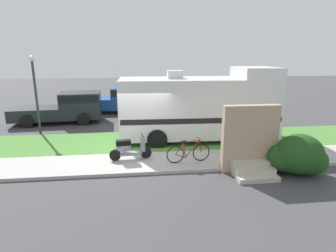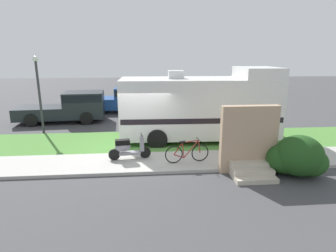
{
  "view_description": "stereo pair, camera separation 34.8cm",
  "coord_description": "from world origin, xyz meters",
  "px_view_note": "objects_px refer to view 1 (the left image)",
  "views": [
    {
      "loc": [
        -0.22,
        -11.11,
        4.09
      ],
      "look_at": [
        1.11,
        0.3,
        1.1
      ],
      "focal_mm": 29.55,
      "sensor_mm": 36.0,
      "label": 1
    },
    {
      "loc": [
        0.13,
        -11.14,
        4.09
      ],
      "look_at": [
        1.11,
        0.3,
        1.1
      ],
      "focal_mm": 29.55,
      "sensor_mm": 36.0,
      "label": 2
    }
  ],
  "objects_px": {
    "pickup_truck_near": "(67,107)",
    "street_lamp_post": "(35,88)",
    "motorhome_rv": "(200,106)",
    "scooter": "(129,148)",
    "pickup_truck_far": "(116,99)",
    "bicycle": "(188,152)",
    "bottle_green": "(256,154)"
  },
  "relations": [
    {
      "from": "street_lamp_post",
      "to": "pickup_truck_far",
      "type": "bearing_deg",
      "value": 56.21
    },
    {
      "from": "pickup_truck_far",
      "to": "motorhome_rv",
      "type": "bearing_deg",
      "value": -58.34
    },
    {
      "from": "scooter",
      "to": "bottle_green",
      "type": "distance_m",
      "value": 5.02
    },
    {
      "from": "scooter",
      "to": "pickup_truck_far",
      "type": "bearing_deg",
      "value": 96.41
    },
    {
      "from": "scooter",
      "to": "pickup_truck_far",
      "type": "relative_size",
      "value": 0.32
    },
    {
      "from": "scooter",
      "to": "bicycle",
      "type": "xyz_separation_m",
      "value": [
        2.24,
        -0.53,
        -0.08
      ]
    },
    {
      "from": "scooter",
      "to": "street_lamp_post",
      "type": "xyz_separation_m",
      "value": [
        -4.73,
        4.51,
        1.88
      ]
    },
    {
      "from": "pickup_truck_near",
      "to": "bicycle",
      "type": "bearing_deg",
      "value": -51.3
    },
    {
      "from": "scooter",
      "to": "street_lamp_post",
      "type": "height_order",
      "value": "street_lamp_post"
    },
    {
      "from": "motorhome_rv",
      "to": "street_lamp_post",
      "type": "height_order",
      "value": "street_lamp_post"
    },
    {
      "from": "pickup_truck_near",
      "to": "street_lamp_post",
      "type": "height_order",
      "value": "street_lamp_post"
    },
    {
      "from": "bicycle",
      "to": "motorhome_rv",
      "type": "bearing_deg",
      "value": 70.23
    },
    {
      "from": "bicycle",
      "to": "bottle_green",
      "type": "relative_size",
      "value": 6.52
    },
    {
      "from": "bicycle",
      "to": "bottle_green",
      "type": "distance_m",
      "value": 2.78
    },
    {
      "from": "motorhome_rv",
      "to": "pickup_truck_far",
      "type": "bearing_deg",
      "value": 121.66
    },
    {
      "from": "bicycle",
      "to": "pickup_truck_far",
      "type": "height_order",
      "value": "pickup_truck_far"
    },
    {
      "from": "scooter",
      "to": "bicycle",
      "type": "height_order",
      "value": "scooter"
    },
    {
      "from": "pickup_truck_near",
      "to": "street_lamp_post",
      "type": "distance_m",
      "value": 3.1
    },
    {
      "from": "bicycle",
      "to": "bottle_green",
      "type": "height_order",
      "value": "bicycle"
    },
    {
      "from": "scooter",
      "to": "street_lamp_post",
      "type": "bearing_deg",
      "value": 136.42
    },
    {
      "from": "pickup_truck_far",
      "to": "bottle_green",
      "type": "height_order",
      "value": "pickup_truck_far"
    },
    {
      "from": "street_lamp_post",
      "to": "bottle_green",
      "type": "bearing_deg",
      "value": -26.48
    },
    {
      "from": "bottle_green",
      "to": "pickup_truck_near",
      "type": "bearing_deg",
      "value": 140.05
    },
    {
      "from": "scooter",
      "to": "pickup_truck_far",
      "type": "height_order",
      "value": "pickup_truck_far"
    },
    {
      "from": "scooter",
      "to": "pickup_truck_far",
      "type": "distance_m",
      "value": 9.99
    },
    {
      "from": "bicycle",
      "to": "pickup_truck_far",
      "type": "bearing_deg",
      "value": 107.78
    },
    {
      "from": "motorhome_rv",
      "to": "scooter",
      "type": "xyz_separation_m",
      "value": [
        -3.37,
        -2.64,
        -1.09
      ]
    },
    {
      "from": "motorhome_rv",
      "to": "scooter",
      "type": "relative_size",
      "value": 4.55
    },
    {
      "from": "pickup_truck_near",
      "to": "street_lamp_post",
      "type": "relative_size",
      "value": 1.33
    },
    {
      "from": "motorhome_rv",
      "to": "scooter",
      "type": "bearing_deg",
      "value": -142.01
    },
    {
      "from": "street_lamp_post",
      "to": "pickup_truck_near",
      "type": "bearing_deg",
      "value": 71.45
    },
    {
      "from": "motorhome_rv",
      "to": "bottle_green",
      "type": "distance_m",
      "value": 3.68
    }
  ]
}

